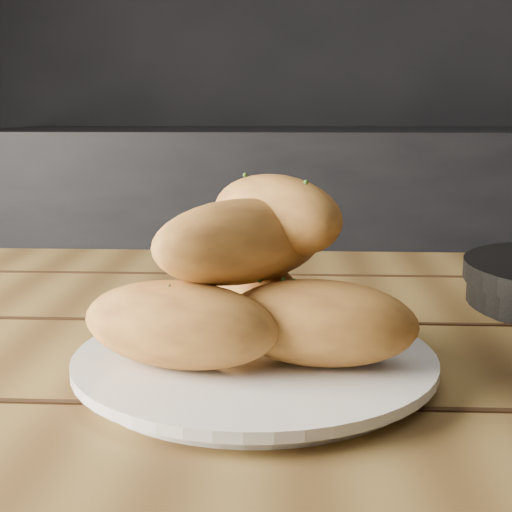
# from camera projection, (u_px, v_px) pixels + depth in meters

# --- Properties ---
(counter) EXTENTS (2.80, 0.60, 0.90)m
(counter) POSITION_uv_depth(u_px,v_px,m) (502.00, 293.00, 1.98)
(counter) COLOR black
(counter) RESTS_ON ground
(table) EXTENTS (1.59, 0.91, 0.75)m
(table) POSITION_uv_depth(u_px,v_px,m) (443.00, 464.00, 0.60)
(table) COLOR brown
(table) RESTS_ON ground
(plate) EXTENTS (0.28, 0.28, 0.02)m
(plate) POSITION_uv_depth(u_px,v_px,m) (255.00, 363.00, 0.55)
(plate) COLOR white
(plate) RESTS_ON table
(bread_rolls) EXTENTS (0.26, 0.21, 0.13)m
(bread_rolls) POSITION_uv_depth(u_px,v_px,m) (253.00, 280.00, 0.54)
(bread_rolls) COLOR #CC8938
(bread_rolls) RESTS_ON plate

